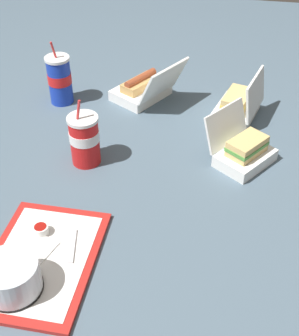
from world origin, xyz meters
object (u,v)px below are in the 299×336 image
(food_tray, at_px, (42,260))
(soda_cup_corner, at_px, (85,139))
(cake_container, at_px, (12,278))
(clamshell_sandwich_corner, at_px, (238,106))
(clamshell_sandwich_center, at_px, (244,151))
(clamshell_hotdog_front, at_px, (143,89))
(plastic_fork, at_px, (73,246))
(ketchup_cup, at_px, (41,230))
(soda_cup_center, at_px, (60,79))

(food_tray, distance_m, soda_cup_corner, 0.42)
(cake_container, distance_m, clamshell_sandwich_corner, 0.98)
(clamshell_sandwich_center, xyz_separation_m, clamshell_hotdog_front, (-0.33, -0.38, -0.00))
(clamshell_hotdog_front, bearing_deg, plastic_fork, -2.44)
(ketchup_cup, height_order, clamshell_sandwich_corner, clamshell_sandwich_corner)
(cake_container, height_order, clamshell_sandwich_center, clamshell_sandwich_center)
(food_tray, height_order, clamshell_sandwich_center, clamshell_sandwich_center)
(ketchup_cup, xyz_separation_m, plastic_fork, (0.03, 0.09, -0.01))
(clamshell_hotdog_front, bearing_deg, ketchup_cup, -9.65)
(clamshell_sandwich_center, distance_m, soda_cup_center, 0.72)
(food_tray, xyz_separation_m, clamshell_hotdog_front, (-0.82, 0.10, 0.03))
(clamshell_sandwich_center, relative_size, soda_cup_corner, 1.08)
(food_tray, relative_size, soda_cup_corner, 1.66)
(clamshell_sandwich_corner, relative_size, soda_cup_center, 0.93)
(plastic_fork, bearing_deg, clamshell_sandwich_center, 125.00)
(food_tray, bearing_deg, clamshell_sandwich_corner, 149.26)
(clamshell_sandwich_center, height_order, soda_cup_center, soda_cup_center)
(plastic_fork, height_order, soda_cup_corner, soda_cup_corner)
(soda_cup_corner, bearing_deg, soda_cup_center, -150.16)
(food_tray, relative_size, plastic_fork, 3.38)
(plastic_fork, bearing_deg, soda_cup_corner, 178.69)
(cake_container, height_order, soda_cup_center, soda_cup_center)
(ketchup_cup, xyz_separation_m, clamshell_sandwich_corner, (-0.67, 0.48, 0.02))
(food_tray, xyz_separation_m, clamshell_sandwich_corner, (-0.76, 0.45, 0.04))
(food_tray, xyz_separation_m, clamshell_sandwich_center, (-0.50, 0.47, 0.04))
(clamshell_sandwich_corner, xyz_separation_m, soda_cup_center, (0.01, -0.65, 0.05))
(cake_container, xyz_separation_m, clamshell_hotdog_front, (-0.92, 0.13, -0.01))
(ketchup_cup, relative_size, clamshell_sandwich_corner, 0.18)
(cake_container, bearing_deg, soda_cup_center, -168.62)
(cake_container, bearing_deg, clamshell_sandwich_center, 139.58)
(clamshell_sandwich_center, bearing_deg, soda_cup_center, -110.47)
(ketchup_cup, bearing_deg, clamshell_hotdog_front, 170.35)
(soda_cup_corner, distance_m, soda_cup_center, 0.39)
(soda_cup_corner, bearing_deg, clamshell_hotdog_front, 166.10)
(soda_cup_corner, bearing_deg, food_tray, 0.76)
(clamshell_sandwich_corner, bearing_deg, plastic_fork, -28.71)
(clamshell_hotdog_front, relative_size, soda_cup_center, 1.21)
(cake_container, distance_m, clamshell_hotdog_front, 0.93)
(ketchup_cup, height_order, soda_cup_center, soda_cup_center)
(plastic_fork, bearing_deg, clamshell_sandwich_corner, 139.09)
(cake_container, distance_m, plastic_fork, 0.18)
(food_tray, bearing_deg, soda_cup_center, -165.16)
(food_tray, xyz_separation_m, ketchup_cup, (-0.08, -0.03, 0.02))
(ketchup_cup, bearing_deg, soda_cup_corner, 175.80)
(ketchup_cup, bearing_deg, cake_container, 0.46)
(ketchup_cup, xyz_separation_m, clamshell_sandwich_center, (-0.41, 0.50, 0.02))
(soda_cup_corner, height_order, soda_cup_center, soda_cup_center)
(clamshell_sandwich_corner, bearing_deg, clamshell_sandwich_center, 5.60)
(plastic_fork, xyz_separation_m, clamshell_sandwich_corner, (-0.70, 0.39, 0.03))
(ketchup_cup, distance_m, clamshell_hotdog_front, 0.75)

